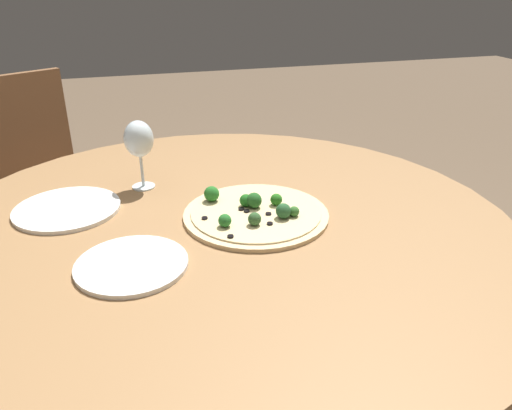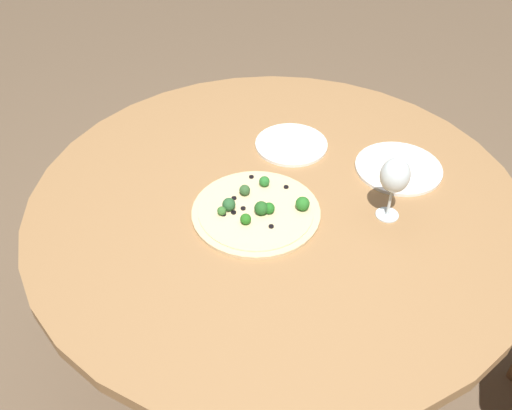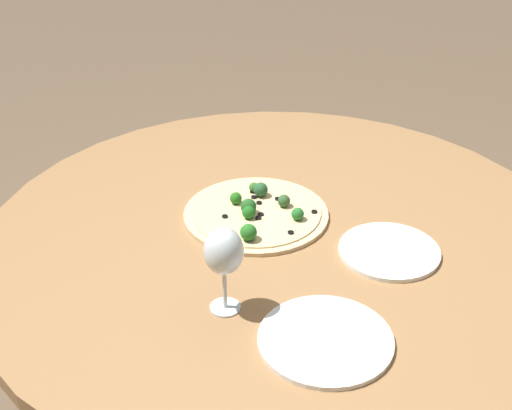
# 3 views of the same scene
# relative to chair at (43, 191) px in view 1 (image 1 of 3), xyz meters

# --- Properties ---
(dining_table) EXTENTS (1.38, 1.38, 0.77)m
(dining_table) POSITION_rel_chair_xyz_m (0.51, -0.95, 0.21)
(dining_table) COLOR olive
(dining_table) RESTS_ON ground_plane
(chair) EXTENTS (0.54, 0.54, 0.95)m
(chair) POSITION_rel_chair_xyz_m (0.00, 0.00, 0.00)
(chair) COLOR brown
(chair) RESTS_ON ground_plane
(pizza) EXTENTS (0.35, 0.35, 0.05)m
(pizza) POSITION_rel_chair_xyz_m (0.60, -0.95, 0.27)
(pizza) COLOR #DBBC89
(pizza) RESTS_ON dining_table
(wine_glass) EXTENTS (0.08, 0.08, 0.18)m
(wine_glass) POSITION_rel_chair_xyz_m (0.36, -0.69, 0.39)
(wine_glass) COLOR silver
(wine_glass) RESTS_ON dining_table
(plate_near) EXTENTS (0.25, 0.25, 0.01)m
(plate_near) POSITION_rel_chair_xyz_m (0.16, -0.79, 0.27)
(plate_near) COLOR white
(plate_near) RESTS_ON dining_table
(plate_far) EXTENTS (0.22, 0.22, 0.01)m
(plate_far) POSITION_rel_chair_xyz_m (0.30, -1.09, 0.27)
(plate_far) COLOR white
(plate_far) RESTS_ON dining_table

